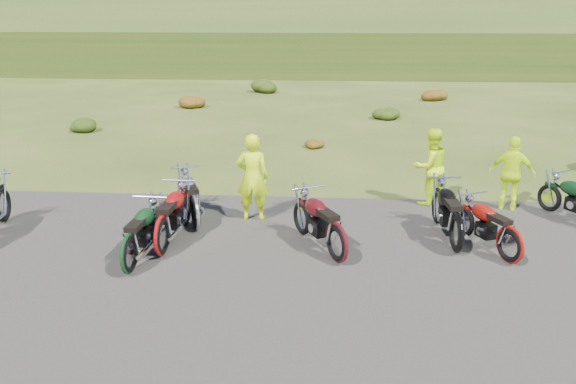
{
  "coord_description": "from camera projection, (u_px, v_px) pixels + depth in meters",
  "views": [
    {
      "loc": [
        0.05,
        -8.91,
        4.38
      ],
      "look_at": [
        -0.67,
        1.58,
        0.95
      ],
      "focal_mm": 35.0,
      "sensor_mm": 36.0,
      "label": 1
    }
  ],
  "objects": [
    {
      "name": "ground",
      "position": [
        320.0,
        272.0,
        9.81
      ],
      "size": [
        300.0,
        300.0,
        0.0
      ],
      "primitive_type": "plane",
      "color": "#2E3C14",
      "rests_on": "ground"
    },
    {
      "name": "gravel_pad",
      "position": [
        318.0,
        335.0,
        7.91
      ],
      "size": [
        20.0,
        12.0,
        0.04
      ],
      "primitive_type": "cube",
      "color": "black",
      "rests_on": "ground"
    },
    {
      "name": "hill_slope",
      "position": [
        327.0,
        54.0,
        57.22
      ],
      "size": [
        300.0,
        45.97,
        9.37
      ],
      "primitive_type": null,
      "rotation": [
        0.14,
        0.0,
        0.0
      ],
      "color": "#2D4115",
      "rests_on": "ground"
    },
    {
      "name": "hill_plateau",
      "position": [
        328.0,
        31.0,
        114.11
      ],
      "size": [
        300.0,
        90.0,
        9.17
      ],
      "primitive_type": "cube",
      "color": "#2D4115",
      "rests_on": "ground"
    },
    {
      "name": "shrub_1",
      "position": [
        82.0,
        123.0,
        21.02
      ],
      "size": [
        1.03,
        1.03,
        0.61
      ],
      "primitive_type": "ellipsoid",
      "color": "#22340D",
      "rests_on": "ground"
    },
    {
      "name": "shrub_2",
      "position": [
        191.0,
        100.0,
        25.83
      ],
      "size": [
        1.3,
        1.3,
        0.77
      ],
      "primitive_type": "ellipsoid",
      "color": "#6A320D",
      "rests_on": "ground"
    },
    {
      "name": "shrub_3",
      "position": [
        265.0,
        84.0,
        30.65
      ],
      "size": [
        1.56,
        1.56,
        0.92
      ],
      "primitive_type": "ellipsoid",
      "color": "#22340D",
      "rests_on": "ground"
    },
    {
      "name": "shrub_4",
      "position": [
        312.0,
        141.0,
        18.49
      ],
      "size": [
        0.77,
        0.77,
        0.45
      ],
      "primitive_type": "ellipsoid",
      "color": "#6A320D",
      "rests_on": "ground"
    },
    {
      "name": "shrub_5",
      "position": [
        385.0,
        112.0,
        23.3
      ],
      "size": [
        1.03,
        1.03,
        0.61
      ],
      "primitive_type": "ellipsoid",
      "color": "#22340D",
      "rests_on": "ground"
    },
    {
      "name": "shrub_6",
      "position": [
        433.0,
        93.0,
        28.12
      ],
      "size": [
        1.3,
        1.3,
        0.77
      ],
      "primitive_type": "ellipsoid",
      "color": "#6A320D",
      "rests_on": "ground"
    },
    {
      "name": "motorcycle_1",
      "position": [
        163.0,
        256.0,
        10.44
      ],
      "size": [
        0.82,
        2.18,
        1.12
      ],
      "primitive_type": null,
      "rotation": [
        0.0,
        0.0,
        1.52
      ],
      "color": "maroon",
      "rests_on": "ground"
    },
    {
      "name": "motorcycle_2",
      "position": [
        131.0,
        274.0,
        9.74
      ],
      "size": [
        0.78,
        2.04,
        1.05
      ],
      "primitive_type": null,
      "rotation": [
        0.0,
        0.0,
        1.51
      ],
      "color": "black",
      "rests_on": "ground"
    },
    {
      "name": "motorcycle_3",
      "position": [
        196.0,
        230.0,
        11.66
      ],
      "size": [
        1.43,
        2.16,
        1.08
      ],
      "primitive_type": null,
      "rotation": [
        0.0,
        0.0,
        1.97
      ],
      "color": "silver",
      "rests_on": "ground"
    },
    {
      "name": "motorcycle_4",
      "position": [
        336.0,
        263.0,
        10.15
      ],
      "size": [
        1.64,
        2.2,
        1.11
      ],
      "primitive_type": null,
      "rotation": [
        0.0,
        0.0,
        2.07
      ],
      "color": "#470B11",
      "rests_on": "ground"
    },
    {
      "name": "motorcycle_5",
      "position": [
        455.0,
        253.0,
        10.58
      ],
      "size": [
        0.84,
        2.21,
        1.14
      ],
      "primitive_type": null,
      "rotation": [
        0.0,
        0.0,
        1.63
      ],
      "color": "black",
      "rests_on": "ground"
    },
    {
      "name": "motorcycle_6",
      "position": [
        507.0,
        264.0,
        10.13
      ],
      "size": [
        1.4,
        2.02,
        1.01
      ],
      "primitive_type": null,
      "rotation": [
        0.0,
        0.0,
        2.01
      ],
      "color": "maroon",
      "rests_on": "ground"
    },
    {
      "name": "person_middle",
      "position": [
        252.0,
        179.0,
        11.92
      ],
      "size": [
        0.69,
        0.46,
        1.89
      ],
      "primitive_type": "imported",
      "rotation": [
        0.0,
        0.0,
        3.14
      ],
      "color": "#BFE80C",
      "rests_on": "ground"
    },
    {
      "name": "person_right_a",
      "position": [
        430.0,
        168.0,
        12.92
      ],
      "size": [
        1.06,
        0.96,
        1.79
      ],
      "primitive_type": "imported",
      "rotation": [
        0.0,
        0.0,
        3.54
      ],
      "color": "#BFE80C",
      "rests_on": "ground"
    },
    {
      "name": "person_right_b",
      "position": [
        512.0,
        175.0,
        12.57
      ],
      "size": [
        1.07,
        0.71,
        1.69
      ],
      "primitive_type": "imported",
      "rotation": [
        0.0,
        0.0,
        2.81
      ],
      "color": "#BFE80C",
      "rests_on": "ground"
    }
  ]
}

